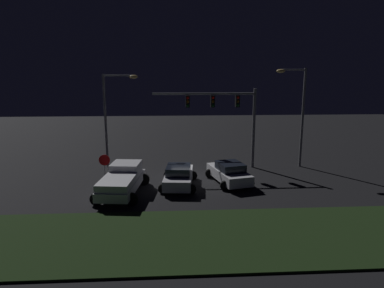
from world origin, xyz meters
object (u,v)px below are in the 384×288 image
pickup_truck (123,179)px  car_sedan_far (179,176)px  street_lamp_left (112,108)px  stop_sign (105,164)px  car_sedan (229,173)px  traffic_signal_gantry (224,109)px  street_lamp_right (298,106)px

pickup_truck → car_sedan_far: pickup_truck is taller
street_lamp_left → stop_sign: street_lamp_left is taller
car_sedan → traffic_signal_gantry: (0.20, 4.00, 4.16)m
stop_sign → car_sedan: bearing=1.4°
car_sedan → street_lamp_right: (6.21, 4.05, 4.36)m
car_sedan_far → street_lamp_right: bearing=-58.9°
pickup_truck → street_lamp_right: bearing=-60.0°
street_lamp_left → car_sedan_far: bearing=-47.3°
traffic_signal_gantry → street_lamp_right: 6.01m
car_sedan_far → traffic_signal_gantry: 7.29m
pickup_truck → stop_sign: bearing=47.5°
traffic_signal_gantry → stop_sign: 10.38m
car_sedan → street_lamp_left: (-8.88, 5.08, 4.15)m
car_sedan_far → stop_sign: (-5.07, 0.41, 0.82)m
traffic_signal_gantry → street_lamp_right: bearing=0.5°
pickup_truck → street_lamp_left: 8.11m
traffic_signal_gantry → car_sedan: bearing=-92.9°
street_lamp_right → stop_sign: (-14.88, -4.26, -3.54)m
pickup_truck → traffic_signal_gantry: bearing=-45.5°
car_sedan_far → street_lamp_right: (9.81, 4.67, 4.36)m
car_sedan → car_sedan_far: same height
car_sedan → car_sedan_far: size_ratio=1.03×
street_lamp_right → car_sedan_far: bearing=-154.5°
car_sedan → car_sedan_far: 3.66m
street_lamp_right → street_lamp_left: bearing=176.1°
pickup_truck → car_sedan: pickup_truck is taller
street_lamp_left → street_lamp_right: 15.12m
street_lamp_left → stop_sign: size_ratio=3.44×
pickup_truck → car_sedan: bearing=-69.3°
street_lamp_left → stop_sign: bearing=-87.8°
car_sedan_far → street_lamp_right: street_lamp_right is taller
pickup_truck → car_sedan: 7.49m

